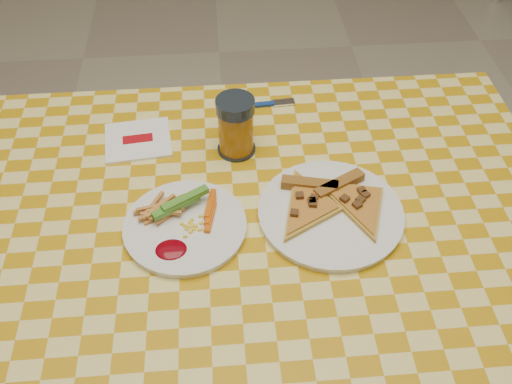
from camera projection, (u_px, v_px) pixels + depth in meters
table at (236, 249)px, 1.11m from camera, size 1.28×0.88×0.76m
plate_left at (185, 227)px, 1.04m from camera, size 0.28×0.28×0.01m
plate_right at (330, 214)px, 1.07m from camera, size 0.33×0.33×0.01m
fries_veggies at (180, 216)px, 1.04m from camera, size 0.17×0.16×0.04m
pizza_slices at (331, 202)px, 1.07m from camera, size 0.29×0.25×0.02m
drink_glass at (236, 126)px, 1.16m from camera, size 0.08×0.08×0.13m
napkin at (138, 140)px, 1.22m from camera, size 0.15×0.14×0.01m
fork at (262, 104)px, 1.30m from camera, size 0.16×0.03×0.01m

